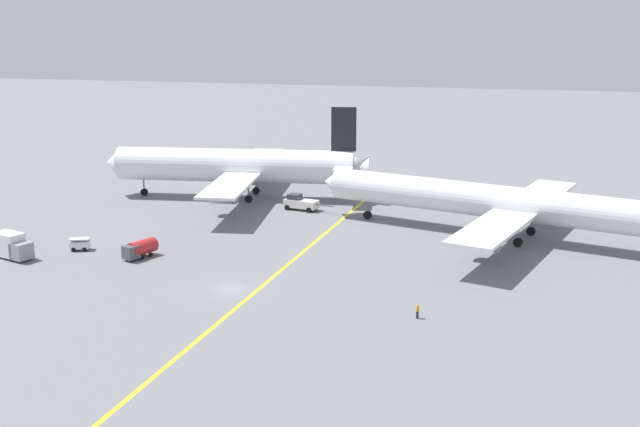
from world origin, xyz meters
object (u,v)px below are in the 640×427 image
object	(u,v)px
airliner_at_gate_left	(237,166)
gse_fuel_bowser_stubby	(140,249)
gse_baggage_cart_near_cluster	(80,244)
pushback_tug	(300,203)
gse_catering_truck_tall	(12,246)
ground_crew_ramp_agent_by_cones	(417,311)
airliner_being_pushed	(505,203)

from	to	relation	value
airliner_at_gate_left	gse_fuel_bowser_stubby	world-z (taller)	airliner_at_gate_left
gse_baggage_cart_near_cluster	gse_fuel_bowser_stubby	xyz separation A→B (m)	(9.87, -1.09, 0.47)
pushback_tug	gse_catering_truck_tall	size ratio (longest dim) A/B	1.44
airliner_at_gate_left	gse_fuel_bowser_stubby	size ratio (longest dim) A/B	9.26
pushback_tug	ground_crew_ramp_agent_by_cones	xyz separation A→B (m)	(26.34, -43.80, -0.42)
airliner_being_pushed	ground_crew_ramp_agent_by_cones	bearing A→B (deg)	-102.41
airliner_at_gate_left	gse_fuel_bowser_stubby	distance (m)	38.02
gse_baggage_cart_near_cluster	gse_fuel_bowser_stubby	bearing A→B (deg)	-6.28
airliner_at_gate_left	airliner_being_pushed	bearing A→B (deg)	-16.98
airliner_being_pushed	gse_fuel_bowser_stubby	size ratio (longest dim) A/B	11.29
ground_crew_ramp_agent_by_cones	gse_baggage_cart_near_cluster	bearing A→B (deg)	165.37
airliner_being_pushed	airliner_at_gate_left	bearing A→B (deg)	163.02
airliner_at_gate_left	pushback_tug	xyz separation A→B (m)	(13.65, -5.72, -4.65)
gse_baggage_cart_near_cluster	airliner_at_gate_left	bearing A→B (deg)	75.78
gse_fuel_bowser_stubby	ground_crew_ramp_agent_by_cones	size ratio (longest dim) A/B	3.27
pushback_tug	gse_catering_truck_tall	xyz separation A→B (m)	(-29.48, -36.75, 0.51)
airliner_being_pushed	gse_baggage_cart_near_cluster	size ratio (longest dim) A/B	19.05
airliner_being_pushed	gse_catering_truck_tall	size ratio (longest dim) A/B	9.42
airliner_being_pushed	gse_baggage_cart_near_cluster	bearing A→B (deg)	-158.80
gse_baggage_cart_near_cluster	gse_catering_truck_tall	size ratio (longest dim) A/B	0.49
gse_catering_truck_tall	airliner_being_pushed	bearing A→B (deg)	23.72
pushback_tug	gse_baggage_cart_near_cluster	bearing A→B (deg)	-126.55
airliner_at_gate_left	gse_catering_truck_tall	bearing A→B (deg)	-110.45
pushback_tug	gse_catering_truck_tall	world-z (taller)	gse_catering_truck_tall
pushback_tug	gse_catering_truck_tall	bearing A→B (deg)	-128.74
airliner_at_gate_left	gse_baggage_cart_near_cluster	world-z (taller)	airliner_at_gate_left
airliner_at_gate_left	gse_baggage_cart_near_cluster	bearing A→B (deg)	-104.22
airliner_at_gate_left	pushback_tug	bearing A→B (deg)	-22.73
gse_fuel_bowser_stubby	ground_crew_ramp_agent_by_cones	distance (m)	41.13
airliner_at_gate_left	gse_baggage_cart_near_cluster	xyz separation A→B (m)	(-9.29, -36.66, -5.04)
pushback_tug	gse_fuel_bowser_stubby	bearing A→B (deg)	-112.19
gse_fuel_bowser_stubby	pushback_tug	bearing A→B (deg)	67.81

